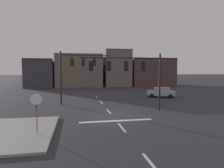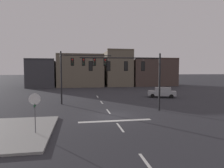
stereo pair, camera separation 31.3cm
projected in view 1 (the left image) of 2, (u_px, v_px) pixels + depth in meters
name	position (u px, v px, depth m)	size (l,w,h in m)	color
ground_plane	(112.00, 116.00, 18.84)	(400.00, 400.00, 0.00)	#2B2B30
sidewalk_near_corner	(17.00, 132.00, 13.53)	(5.00, 8.00, 0.15)	gray
stop_bar_paint	(116.00, 121.00, 16.88)	(6.40, 0.50, 0.01)	silver
lane_centreline	(109.00, 111.00, 20.80)	(0.16, 26.40, 0.01)	silver
signal_mast_near_side	(132.00, 70.00, 20.71)	(8.64, 0.76, 6.25)	black
signal_mast_far_side	(79.00, 67.00, 25.31)	(6.68, 0.55, 6.86)	black
stop_sign	(36.00, 104.00, 12.97)	(0.76, 0.64, 2.83)	#56565B
car_lot_nearside	(161.00, 92.00, 31.82)	(4.75, 3.36, 1.61)	#9EA0A5
building_row	(103.00, 72.00, 56.53)	(40.72, 12.92, 10.12)	#38383D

